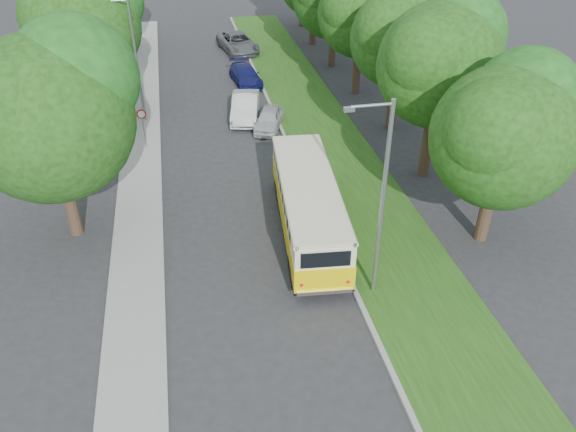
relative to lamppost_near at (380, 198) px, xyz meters
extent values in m
plane|color=#2B2B2E|center=(-4.21, 2.50, -4.37)|extent=(120.00, 120.00, 0.00)
cube|color=gray|center=(-0.61, 7.50, -4.29)|extent=(0.20, 70.00, 0.15)
cube|color=#224A13|center=(1.74, 7.50, -4.30)|extent=(4.50, 70.00, 0.13)
cube|color=gray|center=(-9.01, 7.50, -4.31)|extent=(2.20, 70.00, 0.12)
cylinder|color=#332319|center=(5.95, 2.50, -2.70)|extent=(0.56, 0.56, 3.35)
sphere|color=#183C0D|center=(5.95, 2.50, 0.58)|extent=(5.85, 5.85, 5.85)
sphere|color=#183C0D|center=(6.97, 3.08, 1.75)|extent=(4.38, 4.38, 4.38)
sphere|color=#183C0D|center=(5.07, 1.77, 1.32)|extent=(4.09, 4.09, 4.09)
cylinder|color=#332319|center=(5.75, 8.50, -2.24)|extent=(0.56, 0.56, 4.26)
sphere|color=#183C0D|center=(5.75, 8.50, 1.54)|extent=(5.98, 5.98, 5.98)
sphere|color=#183C0D|center=(6.80, 9.10, 2.73)|extent=(4.49, 4.49, 4.49)
sphere|color=#183C0D|center=(4.86, 7.75, 2.29)|extent=(4.19, 4.19, 4.19)
cylinder|color=#332319|center=(6.08, 14.50, -2.39)|extent=(0.56, 0.56, 3.95)
sphere|color=#183C0D|center=(6.08, 14.50, 1.13)|extent=(5.61, 5.61, 5.61)
sphere|color=#183C0D|center=(7.06, 15.06, 2.25)|extent=(4.21, 4.21, 4.21)
sphere|color=#183C0D|center=(5.24, 13.80, 1.83)|extent=(3.92, 3.92, 3.92)
cylinder|color=#332319|center=(5.69, 20.50, -2.44)|extent=(0.56, 0.56, 3.86)
sphere|color=#183C0D|center=(5.69, 20.50, 1.05)|extent=(5.64, 5.64, 5.64)
sphere|color=#183C0D|center=(4.85, 19.80, 1.75)|extent=(3.95, 3.95, 3.95)
cylinder|color=#332319|center=(5.59, 26.50, -2.58)|extent=(0.56, 0.56, 3.58)
cylinder|color=#332319|center=(5.46, 32.50, -2.53)|extent=(0.56, 0.56, 3.68)
cylinder|color=#332319|center=(5.84, 38.50, -2.34)|extent=(0.56, 0.56, 4.05)
cylinder|color=#332319|center=(-11.71, 6.50, -2.53)|extent=(0.56, 0.56, 3.68)
sphere|color=#183C0D|center=(-11.71, 6.50, 1.18)|extent=(6.80, 6.80, 6.80)
sphere|color=#183C0D|center=(-10.52, 7.18, 2.54)|extent=(5.10, 5.10, 5.10)
sphere|color=#183C0D|center=(-12.73, 5.65, 2.03)|extent=(4.76, 4.76, 4.76)
cylinder|color=#332319|center=(-11.71, 20.50, -2.53)|extent=(0.56, 0.56, 3.68)
sphere|color=#183C0D|center=(-11.71, 20.50, 1.18)|extent=(6.80, 6.80, 6.80)
sphere|color=#183C0D|center=(-12.73, 19.65, 2.03)|extent=(4.76, 4.76, 4.76)
cylinder|color=#332319|center=(-11.71, 32.50, -2.53)|extent=(0.56, 0.56, 3.68)
cylinder|color=gray|center=(0.09, 0.00, -0.37)|extent=(0.16, 0.16, 8.00)
cylinder|color=gray|center=(-0.61, 0.00, 3.48)|extent=(1.40, 0.10, 0.10)
cube|color=gray|center=(-1.36, 0.00, 3.41)|extent=(0.35, 0.16, 0.14)
cylinder|color=gray|center=(-8.81, 18.50, -0.62)|extent=(0.16, 0.16, 7.50)
cylinder|color=gray|center=(-9.51, 18.50, 2.98)|extent=(1.40, 0.10, 0.10)
cube|color=gray|center=(-10.26, 18.50, 2.91)|extent=(0.35, 0.16, 0.14)
cylinder|color=gray|center=(-8.71, 14.50, -3.12)|extent=(0.06, 0.06, 2.50)
cone|color=red|center=(-8.71, 14.46, -2.22)|extent=(0.56, 0.02, 0.56)
cone|color=white|center=(-8.71, 14.44, -2.22)|extent=(0.40, 0.02, 0.40)
imported|color=silver|center=(-1.29, 15.83, -3.75)|extent=(2.63, 3.93, 1.24)
imported|color=silver|center=(-2.49, 17.69, -3.60)|extent=(2.49, 4.86, 1.53)
imported|color=navy|center=(-1.62, 23.90, -3.73)|extent=(2.23, 4.53, 1.27)
imported|color=slate|center=(-1.23, 31.56, -3.61)|extent=(3.47, 5.81, 1.51)
camera|label=1|loc=(-6.48, -15.71, 10.30)|focal=35.00mm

